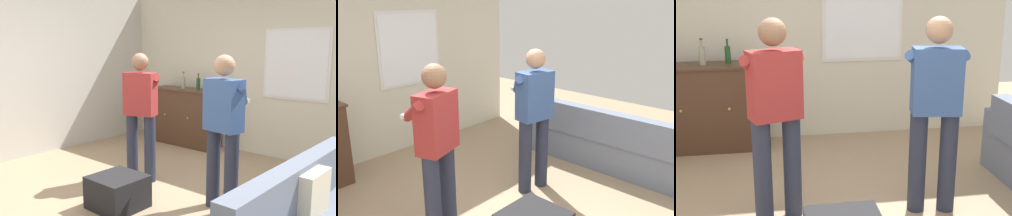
{
  "view_description": "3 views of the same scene",
  "coord_description": "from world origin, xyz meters",
  "views": [
    {
      "loc": [
        2.97,
        -2.89,
        1.76
      ],
      "look_at": [
        0.3,
        0.14,
        1.09
      ],
      "focal_mm": 40.0,
      "sensor_mm": 36.0,
      "label": 1
    },
    {
      "loc": [
        -2.35,
        -2.13,
        2.23
      ],
      "look_at": [
        0.28,
        0.3,
        1.15
      ],
      "focal_mm": 40.0,
      "sensor_mm": 36.0,
      "label": 2
    },
    {
      "loc": [
        -0.52,
        -3.17,
        1.96
      ],
      "look_at": [
        0.08,
        0.37,
        0.97
      ],
      "focal_mm": 50.0,
      "sensor_mm": 36.0,
      "label": 3
    }
  ],
  "objects": [
    {
      "name": "ottoman",
      "position": [
        -0.03,
        -0.33,
        0.18
      ],
      "size": [
        0.54,
        0.54,
        0.36
      ],
      "primitive_type": "cube",
      "color": "black",
      "rests_on": "ground"
    },
    {
      "name": "person_standing_right",
      "position": [
        0.86,
        0.4,
        0.94
      ],
      "size": [
        0.55,
        0.5,
        1.68
      ],
      "color": "#282D42",
      "rests_on": "ground"
    },
    {
      "name": "wall_back_with_window",
      "position": [
        0.02,
        2.66,
        1.4
      ],
      "size": [
        5.2,
        0.15,
        2.8
      ],
      "color": "beige",
      "rests_on": "ground"
    },
    {
      "name": "bottle_liquor_amber",
      "position": [
        -1.22,
        2.28,
        1.13
      ],
      "size": [
        0.08,
        0.08,
        0.3
      ],
      "color": "gray",
      "rests_on": "sideboard_cabinet"
    },
    {
      "name": "sideboard_cabinet",
      "position": [
        -1.21,
        2.3,
        0.51
      ],
      "size": [
        1.36,
        0.49,
        1.02
      ],
      "color": "#472D1E",
      "rests_on": "ground"
    },
    {
      "name": "person_standing_left",
      "position": [
        -0.46,
        0.47,
        0.94
      ],
      "size": [
        0.53,
        0.52,
        1.68
      ],
      "color": "#282D42",
      "rests_on": "ground"
    },
    {
      "name": "bottle_wine_green",
      "position": [
        -0.94,
        2.35,
        1.12
      ],
      "size": [
        0.07,
        0.07,
        0.28
      ],
      "color": "#1E4C23",
      "rests_on": "sideboard_cabinet"
    },
    {
      "name": "ground",
      "position": [
        0.0,
        0.0,
        0.0
      ],
      "size": [
        10.4,
        10.4,
        0.0
      ],
      "primitive_type": "plane",
      "color": "#9E8466"
    },
    {
      "name": "wall_side_left",
      "position": [
        -2.66,
        0.0,
        1.4
      ],
      "size": [
        0.12,
        5.2,
        2.8
      ],
      "primitive_type": "cube",
      "color": "beige",
      "rests_on": "ground"
    }
  ]
}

